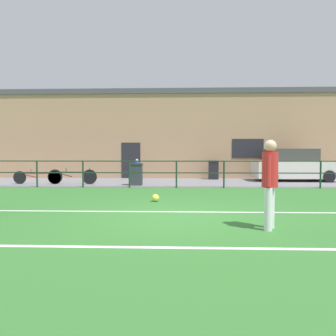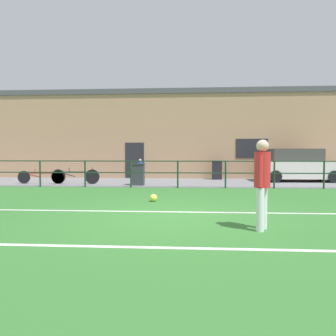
% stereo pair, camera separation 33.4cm
% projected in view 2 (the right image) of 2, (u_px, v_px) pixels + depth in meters
% --- Properties ---
extents(ground, '(60.00, 44.00, 0.04)m').
position_uv_depth(ground, '(169.00, 217.00, 7.14)').
color(ground, '#33702D').
extents(field_line_touchline, '(36.00, 0.11, 0.00)m').
position_uv_depth(field_line_touchline, '(170.00, 212.00, 7.62)').
color(field_line_touchline, white).
rests_on(field_line_touchline, ground).
extents(field_line_hash, '(36.00, 0.11, 0.00)m').
position_uv_depth(field_line_hash, '(159.00, 248.00, 4.70)').
color(field_line_hash, white).
rests_on(field_line_hash, ground).
extents(pavement_strip, '(48.00, 5.00, 0.02)m').
position_uv_depth(pavement_strip, '(179.00, 182.00, 15.61)').
color(pavement_strip, slate).
rests_on(pavement_strip, ground).
extents(perimeter_fence, '(36.07, 0.07, 1.15)m').
position_uv_depth(perimeter_fence, '(178.00, 170.00, 13.09)').
color(perimeter_fence, '#193823').
rests_on(perimeter_fence, ground).
extents(clubhouse_facade, '(28.00, 2.56, 5.24)m').
position_uv_depth(clubhouse_facade, '(181.00, 135.00, 19.18)').
color(clubhouse_facade, tan).
rests_on(clubhouse_facade, ground).
extents(player_striker, '(0.30, 0.43, 1.69)m').
position_uv_depth(player_striker, '(262.00, 179.00, 5.76)').
color(player_striker, white).
rests_on(player_striker, ground).
extents(soccer_ball_match, '(0.22, 0.22, 0.22)m').
position_uv_depth(soccer_ball_match, '(154.00, 198.00, 9.29)').
color(soccer_ball_match, '#E5E04C').
rests_on(soccer_ball_match, ground).
extents(spectator_child, '(0.31, 0.20, 1.15)m').
position_uv_depth(spectator_child, '(140.00, 168.00, 17.11)').
color(spectator_child, '#232D4C').
rests_on(spectator_child, pavement_strip).
extents(parked_car_red, '(4.12, 1.93, 1.68)m').
position_uv_depth(parked_car_red, '(297.00, 166.00, 16.08)').
color(parked_car_red, silver).
rests_on(parked_car_red, pavement_strip).
extents(bicycle_parked_0, '(2.28, 0.04, 0.71)m').
position_uv_depth(bicycle_parked_0, '(41.00, 177.00, 14.73)').
color(bicycle_parked_0, black).
rests_on(bicycle_parked_0, pavement_strip).
extents(bicycle_parked_1, '(2.33, 0.04, 0.78)m').
position_uv_depth(bicycle_parked_1, '(75.00, 176.00, 14.62)').
color(bicycle_parked_1, black).
rests_on(bicycle_parked_1, pavement_strip).
extents(trash_bin_0, '(0.55, 0.47, 1.05)m').
position_uv_depth(trash_bin_0, '(217.00, 170.00, 17.27)').
color(trash_bin_0, black).
rests_on(trash_bin_0, pavement_strip).
extents(trash_bin_1, '(0.56, 0.48, 0.99)m').
position_uv_depth(trash_bin_1, '(138.00, 174.00, 14.03)').
color(trash_bin_1, '#33383D').
rests_on(trash_bin_1, pavement_strip).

